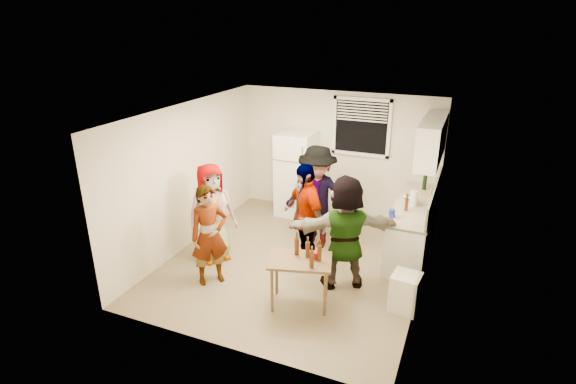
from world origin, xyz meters
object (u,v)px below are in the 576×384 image
at_px(trash_bin, 405,294).
at_px(beer_bottle_counter, 406,211).
at_px(guest_back_right, 316,244).
at_px(guest_black, 304,265).
at_px(guest_stripe, 213,281).
at_px(blue_cup, 392,217).
at_px(serving_table, 300,304).
at_px(red_cup, 315,259).
at_px(guest_grey, 215,258).
at_px(beer_bottle_table, 297,254).
at_px(wine_bottle, 424,189).
at_px(guest_orange, 342,284).
at_px(kettle, 412,203).
at_px(guest_back_left, 307,235).
at_px(refrigerator, 296,174).

bearing_deg(trash_bin, beer_bottle_counter, 101.04).
relative_size(guest_back_right, guest_black, 1.05).
bearing_deg(guest_back_right, guest_stripe, -121.39).
distance_m(blue_cup, serving_table, 1.97).
height_order(red_cup, guest_grey, red_cup).
height_order(guest_stripe, guest_black, guest_black).
height_order(beer_bottle_counter, guest_black, beer_bottle_counter).
height_order(blue_cup, guest_grey, blue_cup).
bearing_deg(blue_cup, red_cup, -118.92).
distance_m(blue_cup, guest_back_right, 1.64).
height_order(beer_bottle_table, guest_grey, beer_bottle_table).
relative_size(serving_table, guest_stripe, 0.55).
bearing_deg(blue_cup, wine_bottle, 77.88).
xyz_separation_m(wine_bottle, guest_grey, (-3.07, -2.25, -0.90)).
xyz_separation_m(red_cup, guest_orange, (0.23, 0.65, -0.72)).
bearing_deg(guest_stripe, red_cup, -46.54).
bearing_deg(guest_back_right, kettle, 14.97).
distance_m(guest_back_left, guest_orange, 1.72).
height_order(blue_cup, guest_stripe, blue_cup).
relative_size(beer_bottle_table, guest_stripe, 0.16).
height_order(beer_bottle_table, guest_black, beer_bottle_table).
bearing_deg(guest_black, serving_table, -31.88).
xyz_separation_m(guest_stripe, guest_orange, (1.88, 0.69, 0.00)).
bearing_deg(red_cup, serving_table, -153.94).
relative_size(guest_grey, guest_orange, 0.95).
relative_size(kettle, guest_back_right, 0.13).
bearing_deg(guest_black, beer_bottle_counter, 69.41).
relative_size(wine_bottle, trash_bin, 0.52).
relative_size(blue_cup, serving_table, 0.15).
relative_size(refrigerator, serving_table, 2.00).
height_order(trash_bin, guest_back_left, trash_bin).
relative_size(trash_bin, guest_orange, 0.31).
relative_size(kettle, serving_table, 0.27).
distance_m(guest_grey, guest_stripe, 0.72).
xyz_separation_m(wine_bottle, trash_bin, (0.12, -2.47, -0.65)).
distance_m(guest_back_right, guest_orange, 1.32).
height_order(kettle, guest_black, kettle).
distance_m(serving_table, red_cup, 0.75).
bearing_deg(beer_bottle_table, beer_bottle_counter, 54.67).
distance_m(guest_stripe, guest_back_right, 2.05).
relative_size(wine_bottle, guest_orange, 0.16).
bearing_deg(blue_cup, guest_black, -160.83).
xyz_separation_m(serving_table, guest_back_left, (-0.67, 2.07, 0.00)).
xyz_separation_m(kettle, guest_stripe, (-2.62, -2.14, -0.90)).
bearing_deg(trash_bin, guest_orange, 163.47).
bearing_deg(beer_bottle_table, guest_back_right, 99.81).
bearing_deg(wine_bottle, trash_bin, -87.27).
height_order(beer_bottle_counter, red_cup, beer_bottle_counter).
bearing_deg(beer_bottle_counter, wine_bottle, 82.22).
xyz_separation_m(blue_cup, guest_orange, (-0.54, -0.74, -0.90)).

